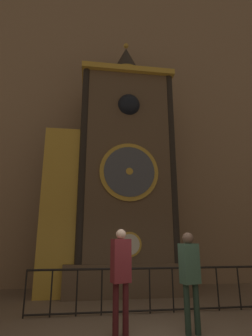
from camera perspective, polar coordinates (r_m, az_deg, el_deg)
cathedral_back_wall at (r=11.62m, az=-2.27°, el=14.77°), size 24.00×0.32×14.86m
clock_tower at (r=8.97m, az=-2.06°, el=-1.66°), size 4.60×1.82×9.13m
railing_fence at (r=6.74m, az=5.18°, el=-24.45°), size 5.62×0.05×0.99m
visitor_near at (r=5.21m, az=-1.14°, el=-21.26°), size 0.39×0.31×1.83m
visitor_far at (r=5.42m, az=13.70°, el=-20.89°), size 0.38×0.30×1.77m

